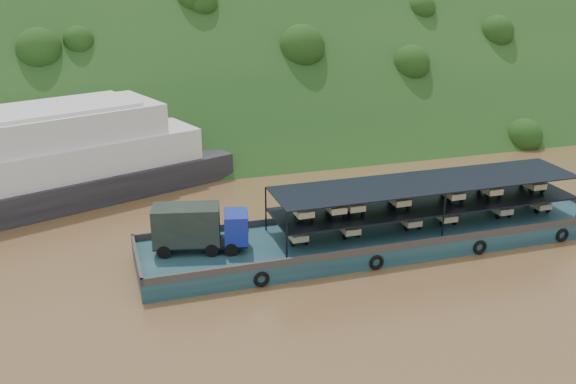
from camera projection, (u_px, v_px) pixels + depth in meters
name	position (u px, v px, depth m)	size (l,w,h in m)	color
ground	(326.00, 243.00, 47.25)	(160.00, 160.00, 0.00)	brown
hillside	(223.00, 128.00, 79.50)	(140.00, 28.00, 28.00)	black
cargo_barge	(370.00, 232.00, 46.36)	(35.00, 7.18, 4.54)	#122D41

